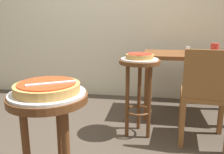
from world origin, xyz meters
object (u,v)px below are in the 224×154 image
(serving_plate_foreground, at_px, (48,93))
(pizza_server_knife, at_px, (51,83))
(stool_foreground, at_px, (50,133))
(pizza_middle, at_px, (140,56))
(pizza_foreground, at_px, (47,87))
(serving_plate_middle, at_px, (140,59))
(wooden_chair, at_px, (206,94))
(dining_table, at_px, (193,64))
(condiment_shaker, at_px, (187,50))
(stool_middle, at_px, (139,81))
(cup_near_edge, at_px, (215,49))

(serving_plate_foreground, bearing_deg, pizza_server_knife, -33.69)
(stool_foreground, distance_m, pizza_middle, 1.18)
(pizza_foreground, relative_size, serving_plate_middle, 0.90)
(wooden_chair, bearing_deg, pizza_foreground, -133.18)
(serving_plate_foreground, distance_m, dining_table, 1.92)
(serving_plate_middle, xyz_separation_m, wooden_chair, (0.57, -0.09, -0.26))
(serving_plate_middle, height_order, pizza_middle, pizza_middle)
(pizza_foreground, bearing_deg, condiment_shaker, 61.98)
(serving_plate_foreground, relative_size, serving_plate_middle, 1.05)
(dining_table, distance_m, wooden_chair, 0.68)
(pizza_foreground, distance_m, dining_table, 1.92)
(condiment_shaker, bearing_deg, stool_middle, -133.51)
(stool_foreground, xyz_separation_m, pizza_foreground, (0.00, 0.00, 0.23))
(cup_near_edge, bearing_deg, condiment_shaker, -179.94)
(serving_plate_middle, bearing_deg, stool_foreground, -108.63)
(condiment_shaker, bearing_deg, pizza_middle, -133.51)
(stool_middle, height_order, dining_table, stool_middle)
(pizza_foreground, bearing_deg, cup_near_edge, 54.91)
(pizza_foreground, bearing_deg, stool_middle, 71.37)
(stool_middle, xyz_separation_m, condiment_shaker, (0.48, 0.51, 0.23))
(stool_foreground, height_order, serving_plate_foreground, serving_plate_foreground)
(stool_foreground, bearing_deg, condiment_shaker, 61.98)
(dining_table, bearing_deg, stool_middle, -134.37)
(serving_plate_middle, distance_m, dining_table, 0.82)
(condiment_shaker, xyz_separation_m, wooden_chair, (0.09, -0.60, -0.30))
(wooden_chair, bearing_deg, dining_table, 90.55)
(serving_plate_foreground, distance_m, serving_plate_middle, 1.15)
(serving_plate_foreground, height_order, pizza_foreground, pizza_foreground)
(pizza_foreground, xyz_separation_m, serving_plate_middle, (0.37, 1.09, -0.03))
(pizza_foreground, relative_size, cup_near_edge, 2.54)
(dining_table, bearing_deg, serving_plate_foreground, -119.20)
(serving_plate_foreground, distance_m, wooden_chair, 1.40)
(pizza_foreground, height_order, pizza_middle, same)
(stool_middle, relative_size, cup_near_edge, 6.12)
(dining_table, bearing_deg, cup_near_edge, -19.03)
(pizza_middle, height_order, pizza_server_knife, pizza_server_knife)
(wooden_chair, bearing_deg, pizza_middle, 170.94)
(stool_middle, distance_m, wooden_chair, 0.58)
(pizza_foreground, xyz_separation_m, cup_near_edge, (1.13, 1.60, 0.02))
(cup_near_edge, bearing_deg, stool_middle, -146.02)
(cup_near_edge, height_order, condiment_shaker, cup_near_edge)
(serving_plate_foreground, xyz_separation_m, pizza_server_knife, (0.03, -0.02, 0.06))
(serving_plate_middle, height_order, wooden_chair, wooden_chair)
(dining_table, xyz_separation_m, cup_near_edge, (0.19, -0.07, 0.18))
(cup_near_edge, xyz_separation_m, pizza_server_knife, (-1.10, -1.62, 0.00))
(pizza_middle, bearing_deg, wooden_chair, -9.06)
(stool_middle, bearing_deg, pizza_middle, 0.00)
(pizza_foreground, distance_m, cup_near_edge, 1.96)
(serving_plate_middle, bearing_deg, pizza_foreground, -108.63)
(serving_plate_foreground, bearing_deg, pizza_middle, 71.37)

